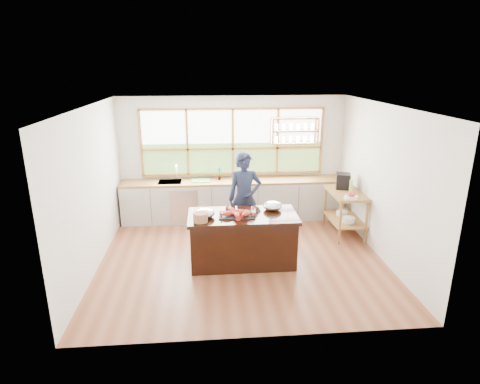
{
  "coord_description": "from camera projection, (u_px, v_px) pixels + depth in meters",
  "views": [
    {
      "loc": [
        -0.59,
        -6.54,
        3.33
      ],
      "look_at": [
        -0.02,
        0.15,
        1.19
      ],
      "focal_mm": 30.0,
      "sensor_mm": 36.0,
      "label": 1
    }
  ],
  "objects": [
    {
      "name": "mixing_bowl_right",
      "position": [
        272.0,
        206.0,
        7.02
      ],
      "size": [
        0.33,
        0.33,
        0.16
      ],
      "primitive_type": "ellipsoid",
      "color": "silver",
      "rests_on": "island"
    },
    {
      "name": "cook",
      "position": [
        245.0,
        198.0,
        7.67
      ],
      "size": [
        0.67,
        0.46,
        1.79
      ],
      "primitive_type": "imported",
      "rotation": [
        0.0,
        0.0,
        0.05
      ],
      "color": "#1A2138",
      "rests_on": "ground_plane"
    },
    {
      "name": "lobster_pile",
      "position": [
        237.0,
        213.0,
        6.72
      ],
      "size": [
        0.52,
        0.48,
        0.08
      ],
      "color": "red",
      "rests_on": "slate_board"
    },
    {
      "name": "room_shell",
      "position": [
        241.0,
        156.0,
        7.23
      ],
      "size": [
        5.02,
        4.52,
        2.71
      ],
      "color": "silver",
      "rests_on": "ground_plane"
    },
    {
      "name": "back_counter",
      "position": [
        233.0,
        199.0,
        8.97
      ],
      "size": [
        4.9,
        0.63,
        0.9
      ],
      "color": "#B9B8B0",
      "rests_on": "ground_plane"
    },
    {
      "name": "island",
      "position": [
        243.0,
        239.0,
        6.94
      ],
      "size": [
        1.85,
        0.9,
        0.9
      ],
      "color": "black",
      "rests_on": "ground_plane"
    },
    {
      "name": "cutting_board",
      "position": [
        201.0,
        181.0,
        8.78
      ],
      "size": [
        0.41,
        0.31,
        0.01
      ],
      "primitive_type": "cube",
      "rotation": [
        0.0,
        0.0,
        0.03
      ],
      "color": "green",
      "rests_on": "back_counter"
    },
    {
      "name": "espresso_machine",
      "position": [
        343.0,
        181.0,
        8.21
      ],
      "size": [
        0.34,
        0.36,
        0.31
      ],
      "primitive_type": "cube",
      "rotation": [
        0.0,
        0.0,
        -0.27
      ],
      "color": "black",
      "rests_on": "right_shelf_unit"
    },
    {
      "name": "ground_plane",
      "position": [
        242.0,
        257.0,
        7.27
      ],
      "size": [
        5.0,
        5.0,
        0.0
      ],
      "primitive_type": "plane",
      "color": "brown"
    },
    {
      "name": "parchment_roll",
      "position": [
        200.0,
        212.0,
        6.83
      ],
      "size": [
        0.08,
        0.3,
        0.08
      ],
      "primitive_type": "cylinder",
      "rotation": [
        1.57,
        0.0,
        -0.01
      ],
      "color": "white",
      "rests_on": "island"
    },
    {
      "name": "wine_glass",
      "position": [
        253.0,
        210.0,
        6.56
      ],
      "size": [
        0.08,
        0.08,
        0.22
      ],
      "color": "white",
      "rests_on": "island"
    },
    {
      "name": "fruit_bowl",
      "position": [
        351.0,
        196.0,
        7.63
      ],
      "size": [
        0.26,
        0.26,
        0.11
      ],
      "color": "white",
      "rests_on": "right_shelf_unit"
    },
    {
      "name": "slate_board",
      "position": [
        235.0,
        215.0,
        6.76
      ],
      "size": [
        0.57,
        0.43,
        0.02
      ],
      "primitive_type": "cube",
      "rotation": [
        0.0,
        0.0,
        -0.05
      ],
      "color": "black",
      "rests_on": "island"
    },
    {
      "name": "right_shelf_unit",
      "position": [
        345.0,
        206.0,
        8.11
      ],
      "size": [
        0.62,
        1.1,
        0.9
      ],
      "color": "olive",
      "rests_on": "ground_plane"
    },
    {
      "name": "wine_bottle",
      "position": [
        351.0,
        187.0,
        7.9
      ],
      "size": [
        0.09,
        0.09,
        0.27
      ],
      "primitive_type": "cylinder",
      "rotation": [
        0.0,
        0.0,
        -0.32
      ],
      "color": "#AEC05F",
      "rests_on": "right_shelf_unit"
    },
    {
      "name": "potted_plant",
      "position": [
        219.0,
        173.0,
        8.83
      ],
      "size": [
        0.18,
        0.16,
        0.29
      ],
      "primitive_type": "imported",
      "rotation": [
        0.0,
        0.0,
        -0.41
      ],
      "color": "slate",
      "rests_on": "back_counter"
    },
    {
      "name": "mixing_bowl_left",
      "position": [
        205.0,
        213.0,
        6.67
      ],
      "size": [
        0.33,
        0.33,
        0.16
      ],
      "primitive_type": "ellipsoid",
      "color": "silver",
      "rests_on": "island"
    },
    {
      "name": "wicker_basket",
      "position": [
        200.0,
        217.0,
        6.48
      ],
      "size": [
        0.24,
        0.24,
        0.15
      ],
      "primitive_type": "cylinder",
      "color": "#AC734C",
      "rests_on": "island"
    }
  ]
}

